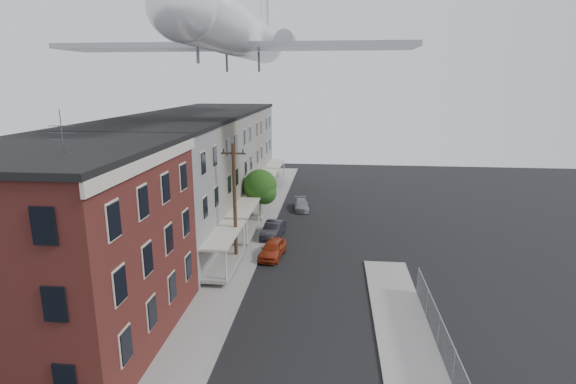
# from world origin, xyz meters

# --- Properties ---
(sidewalk_left) EXTENTS (3.00, 62.00, 0.12)m
(sidewalk_left) POSITION_xyz_m (-5.50, 24.00, 0.06)
(sidewalk_left) COLOR gray
(sidewalk_left) RESTS_ON ground
(sidewalk_right) EXTENTS (3.00, 26.00, 0.12)m
(sidewalk_right) POSITION_xyz_m (5.50, 6.00, 0.06)
(sidewalk_right) COLOR gray
(sidewalk_right) RESTS_ON ground
(curb_left) EXTENTS (0.15, 62.00, 0.14)m
(curb_left) POSITION_xyz_m (-4.05, 24.00, 0.07)
(curb_left) COLOR gray
(curb_left) RESTS_ON ground
(curb_right) EXTENTS (0.15, 26.00, 0.14)m
(curb_right) POSITION_xyz_m (4.05, 6.00, 0.07)
(curb_right) COLOR gray
(curb_right) RESTS_ON ground
(corner_building) EXTENTS (10.31, 12.30, 12.15)m
(corner_building) POSITION_xyz_m (-12.00, 7.00, 5.16)
(corner_building) COLOR #3E1813
(corner_building) RESTS_ON ground
(row_house_a) EXTENTS (11.98, 7.00, 10.30)m
(row_house_a) POSITION_xyz_m (-11.96, 16.50, 5.13)
(row_house_a) COLOR slate
(row_house_a) RESTS_ON ground
(row_house_b) EXTENTS (11.98, 7.00, 10.30)m
(row_house_b) POSITION_xyz_m (-11.96, 23.50, 5.13)
(row_house_b) COLOR slate
(row_house_b) RESTS_ON ground
(row_house_c) EXTENTS (11.98, 7.00, 10.30)m
(row_house_c) POSITION_xyz_m (-11.96, 30.50, 5.13)
(row_house_c) COLOR slate
(row_house_c) RESTS_ON ground
(row_house_d) EXTENTS (11.98, 7.00, 10.30)m
(row_house_d) POSITION_xyz_m (-11.96, 37.50, 5.13)
(row_house_d) COLOR slate
(row_house_d) RESTS_ON ground
(row_house_e) EXTENTS (11.98, 7.00, 10.30)m
(row_house_e) POSITION_xyz_m (-11.96, 44.50, 5.13)
(row_house_e) COLOR slate
(row_house_e) RESTS_ON ground
(chainlink_fence) EXTENTS (0.06, 18.06, 1.90)m
(chainlink_fence) POSITION_xyz_m (7.00, 5.00, 1.00)
(chainlink_fence) COLOR gray
(chainlink_fence) RESTS_ON ground
(utility_pole) EXTENTS (1.80, 0.26, 9.00)m
(utility_pole) POSITION_xyz_m (-5.60, 18.00, 4.67)
(utility_pole) COLOR black
(utility_pole) RESTS_ON ground
(street_tree) EXTENTS (3.22, 3.20, 5.20)m
(street_tree) POSITION_xyz_m (-5.27, 27.92, 3.45)
(street_tree) COLOR black
(street_tree) RESTS_ON ground
(car_near) EXTENTS (2.06, 4.07, 1.33)m
(car_near) POSITION_xyz_m (-3.04, 19.36, 0.67)
(car_near) COLOR #9B2F14
(car_near) RESTS_ON ground
(car_mid) EXTENTS (1.90, 4.25, 1.35)m
(car_mid) POSITION_xyz_m (-3.60, 23.94, 0.68)
(car_mid) COLOR black
(car_mid) RESTS_ON ground
(car_far) EXTENTS (1.99, 3.90, 1.08)m
(car_far) POSITION_xyz_m (-1.80, 32.78, 0.54)
(car_far) COLOR gray
(car_far) RESTS_ON ground
(airplane) EXTENTS (26.30, 30.02, 8.76)m
(airplane) POSITION_xyz_m (-5.97, 23.56, 16.90)
(airplane) COLOR white
(airplane) RESTS_ON ground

